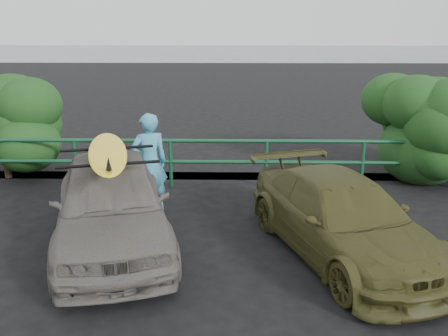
{
  "coord_description": "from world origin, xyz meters",
  "views": [
    {
      "loc": [
        0.32,
        -5.03,
        3.32
      ],
      "look_at": [
        0.16,
        2.78,
        1.06
      ],
      "focal_mm": 40.0,
      "sensor_mm": 36.0,
      "label": 1
    }
  ],
  "objects_px": {
    "sedan": "(111,202)",
    "man": "(149,163)",
    "surfboard": "(108,152)",
    "olive_vehicle": "(342,218)",
    "guardrail": "(218,163)"
  },
  "relations": [
    {
      "from": "sedan",
      "to": "olive_vehicle",
      "type": "bearing_deg",
      "value": -18.8
    },
    {
      "from": "guardrail",
      "to": "surfboard",
      "type": "xyz_separation_m",
      "value": [
        -1.55,
        -2.92,
        0.98
      ]
    },
    {
      "from": "olive_vehicle",
      "to": "surfboard",
      "type": "bearing_deg",
      "value": 156.75
    },
    {
      "from": "olive_vehicle",
      "to": "surfboard",
      "type": "distance_m",
      "value": 3.6
    },
    {
      "from": "olive_vehicle",
      "to": "man",
      "type": "xyz_separation_m",
      "value": [
        -3.13,
        1.8,
        0.33
      ]
    },
    {
      "from": "guardrail",
      "to": "surfboard",
      "type": "relative_size",
      "value": 5.2
    },
    {
      "from": "olive_vehicle",
      "to": "guardrail",
      "type": "bearing_deg",
      "value": 102.03
    },
    {
      "from": "sedan",
      "to": "surfboard",
      "type": "height_order",
      "value": "surfboard"
    },
    {
      "from": "sedan",
      "to": "man",
      "type": "xyz_separation_m",
      "value": [
        0.34,
        1.56,
        0.2
      ]
    },
    {
      "from": "surfboard",
      "to": "man",
      "type": "bearing_deg",
      "value": 62.9
    },
    {
      "from": "sedan",
      "to": "man",
      "type": "distance_m",
      "value": 1.61
    },
    {
      "from": "guardrail",
      "to": "olive_vehicle",
      "type": "relative_size",
      "value": 3.49
    },
    {
      "from": "man",
      "to": "olive_vehicle",
      "type": "bearing_deg",
      "value": 126.81
    },
    {
      "from": "sedan",
      "to": "olive_vehicle",
      "type": "xyz_separation_m",
      "value": [
        3.47,
        -0.24,
        -0.13
      ]
    },
    {
      "from": "olive_vehicle",
      "to": "man",
      "type": "bearing_deg",
      "value": 130.81
    }
  ]
}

